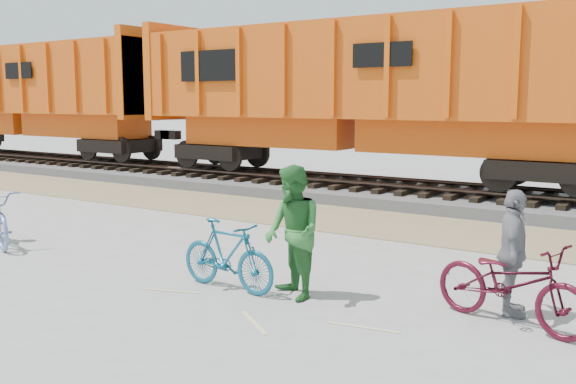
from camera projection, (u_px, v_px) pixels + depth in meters
name	position (u px, v px, depth m)	size (l,w,h in m)	color
ground	(259.00, 289.00, 9.32)	(120.00, 120.00, 0.00)	#9E9E99
gravel_strip	(410.00, 227.00, 13.84)	(120.00, 3.00, 0.02)	#8B7856
ballast_bed	(464.00, 200.00, 16.70)	(120.00, 4.00, 0.30)	slate
track	(464.00, 188.00, 16.65)	(120.00, 2.60, 0.24)	black
hopper_car_left	(34.00, 94.00, 26.26)	(14.00, 3.13, 4.65)	black
hopper_car_center	(360.00, 90.00, 17.99)	(14.00, 3.13, 4.65)	black
bicycle_teal	(227.00, 255.00, 9.22)	(0.48, 1.70, 1.02)	#115370
bicycle_maroon	(511.00, 283.00, 7.72)	(0.70, 2.01, 1.06)	#440C1B
person_man	(293.00, 232.00, 8.78)	(0.90, 0.70, 1.85)	#2C6F2F
person_woman	(513.00, 253.00, 8.07)	(0.95, 0.40, 1.62)	gray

